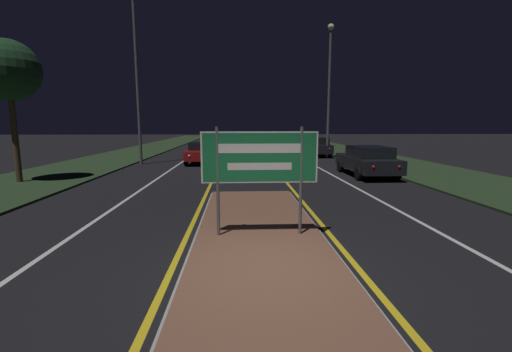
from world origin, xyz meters
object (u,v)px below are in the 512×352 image
at_px(streetlight_left_near, 136,52).
at_px(car_approaching_0, 202,152).
at_px(car_approaching_1, 218,141).
at_px(streetlight_right_near, 329,79).
at_px(car_receding_0, 367,160).
at_px(car_receding_1, 316,146).
at_px(highway_sign, 260,161).

height_order(streetlight_left_near, car_approaching_0, streetlight_left_near).
bearing_deg(car_approaching_1, streetlight_right_near, -50.58).
relative_size(streetlight_left_near, car_receding_0, 2.32).
distance_m(streetlight_left_near, streetlight_right_near, 13.12).
bearing_deg(car_receding_0, streetlight_right_near, 87.99).
bearing_deg(car_approaching_0, streetlight_right_near, 17.59).
bearing_deg(streetlight_left_near, streetlight_right_near, 14.36).
bearing_deg(car_receding_1, car_approaching_0, -150.56).
xyz_separation_m(streetlight_left_near, car_receding_0, (12.36, -5.51, -5.99)).
bearing_deg(streetlight_left_near, car_receding_1, 23.00).
bearing_deg(car_approaching_1, streetlight_left_near, -106.03).
bearing_deg(streetlight_left_near, car_approaching_1, 73.97).
distance_m(streetlight_right_near, car_approaching_0, 10.56).
bearing_deg(car_approaching_0, streetlight_left_near, -173.55).
bearing_deg(streetlight_right_near, car_approaching_0, -162.41).
xyz_separation_m(car_approaching_0, car_approaching_1, (0.18, 13.39, 0.07)).
relative_size(car_receding_0, car_approaching_1, 1.03).
bearing_deg(streetlight_left_near, car_approaching_0, 6.45).
relative_size(streetlight_right_near, car_approaching_1, 2.17).
height_order(highway_sign, car_receding_1, highway_sign).
height_order(car_receding_1, car_approaching_0, car_receding_1).
height_order(car_receding_0, car_approaching_0, car_receding_0).
distance_m(highway_sign, car_receding_0, 10.74).
bearing_deg(car_approaching_0, car_receding_1, 29.44).
distance_m(highway_sign, car_approaching_1, 28.45).
relative_size(highway_sign, streetlight_right_near, 0.26).
bearing_deg(car_receding_1, streetlight_right_near, -77.54).
relative_size(streetlight_left_near, car_receding_1, 2.21).
bearing_deg(highway_sign, streetlight_left_near, 114.33).
bearing_deg(car_receding_0, car_receding_1, 90.66).
bearing_deg(car_approaching_0, car_approaching_1, 89.24).
bearing_deg(streetlight_right_near, car_receding_1, 102.46).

